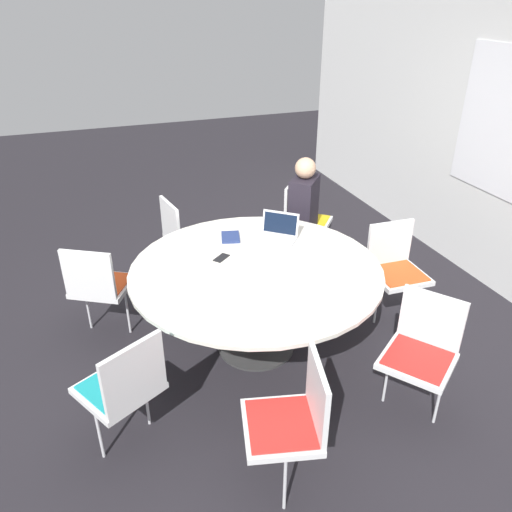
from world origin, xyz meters
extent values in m
plane|color=black|center=(0.00, 0.00, 0.00)|extent=(16.00, 16.00, 0.00)
cylinder|color=#333333|center=(0.00, 0.00, 0.01)|extent=(0.62, 0.62, 0.02)
cylinder|color=#333333|center=(0.00, 0.00, 0.37)|extent=(0.19, 0.19, 0.70)
cylinder|color=silver|center=(0.00, 0.00, 0.73)|extent=(1.91, 1.91, 0.03)
cube|color=silver|center=(-1.20, 1.02, 0.45)|extent=(0.61, 0.60, 0.04)
cube|color=gold|center=(-1.20, 1.02, 0.47)|extent=(0.53, 0.53, 0.01)
cube|color=silver|center=(-1.33, 0.87, 0.67)|extent=(0.34, 0.29, 0.40)
cylinder|color=silver|center=(-1.34, 1.14, 0.21)|extent=(0.02, 0.02, 0.43)
cylinder|color=silver|center=(-1.07, 0.91, 0.21)|extent=(0.02, 0.02, 0.43)
cube|color=silver|center=(-1.26, -0.22, 0.45)|extent=(0.51, 0.49, 0.04)
cube|color=#4C5156|center=(-1.26, -0.22, 0.47)|extent=(0.45, 0.43, 0.01)
cube|color=silver|center=(-1.23, -0.41, 0.67)|extent=(0.42, 0.10, 0.40)
cylinder|color=silver|center=(-1.44, -0.25, 0.21)|extent=(0.02, 0.02, 0.43)
cylinder|color=silver|center=(-1.08, -0.19, 0.21)|extent=(0.02, 0.02, 0.43)
cube|color=silver|center=(-0.64, -1.11, 0.45)|extent=(0.58, 0.59, 0.04)
cube|color=#E04C1E|center=(-0.64, -1.11, 0.47)|extent=(0.51, 0.52, 0.01)
cube|color=silver|center=(-0.48, -1.20, 0.67)|extent=(0.24, 0.38, 0.40)
cylinder|color=silver|center=(-0.74, -1.26, 0.21)|extent=(0.02, 0.02, 0.43)
cylinder|color=silver|center=(-0.55, -0.95, 0.21)|extent=(0.02, 0.02, 0.43)
cube|color=silver|center=(0.62, -1.12, 0.45)|extent=(0.58, 0.59, 0.04)
cube|color=teal|center=(0.62, -1.12, 0.47)|extent=(0.51, 0.52, 0.01)
cube|color=silver|center=(0.79, -1.03, 0.67)|extent=(0.23, 0.38, 0.40)
cylinder|color=silver|center=(0.70, -1.28, 0.21)|extent=(0.02, 0.02, 0.43)
cylinder|color=silver|center=(0.53, -0.96, 0.21)|extent=(0.02, 0.02, 0.43)
cube|color=silver|center=(1.24, -0.30, 0.45)|extent=(0.53, 0.51, 0.04)
cube|color=red|center=(1.24, -0.30, 0.47)|extent=(0.46, 0.45, 0.01)
cube|color=silver|center=(1.29, -0.11, 0.67)|extent=(0.41, 0.13, 0.40)
cylinder|color=silver|center=(1.42, -0.35, 0.21)|extent=(0.02, 0.02, 0.43)
cylinder|color=silver|center=(1.07, -0.26, 0.21)|extent=(0.02, 0.02, 0.43)
cube|color=silver|center=(1.03, 0.75, 0.45)|extent=(0.60, 0.60, 0.04)
cube|color=red|center=(1.03, 0.75, 0.47)|extent=(0.53, 0.53, 0.01)
cube|color=silver|center=(0.92, 0.91, 0.67)|extent=(0.36, 0.27, 0.40)
cylinder|color=silver|center=(1.18, 0.86, 0.21)|extent=(0.02, 0.02, 0.43)
cylinder|color=silver|center=(0.89, 0.65, 0.21)|extent=(0.02, 0.02, 0.43)
cube|color=silver|center=(0.05, 1.28, 0.45)|extent=(0.44, 0.45, 0.04)
cube|color=#E04C1E|center=(0.05, 1.28, 0.47)|extent=(0.38, 0.40, 0.01)
cube|color=silver|center=(-0.15, 1.29, 0.67)|extent=(0.05, 0.42, 0.40)
cylinder|color=silver|center=(0.05, 1.46, 0.21)|extent=(0.02, 0.02, 0.43)
cylinder|color=silver|center=(0.04, 1.10, 0.21)|extent=(0.02, 0.02, 0.43)
cylinder|color=#231E28|center=(-1.02, 1.00, 0.23)|extent=(0.10, 0.10, 0.47)
cylinder|color=#231E28|center=(-0.89, 0.88, 0.23)|extent=(0.10, 0.10, 0.47)
cube|color=#231E28|center=(-1.02, 0.87, 0.74)|extent=(0.42, 0.40, 0.55)
sphere|color=tan|center=(-1.02, 0.87, 1.12)|extent=(0.20, 0.20, 0.20)
cube|color=silver|center=(-0.38, 0.32, 0.76)|extent=(0.36, 0.37, 0.02)
cube|color=silver|center=(-0.45, 0.38, 0.87)|extent=(0.24, 0.27, 0.20)
cube|color=black|center=(-0.45, 0.38, 0.87)|extent=(0.21, 0.24, 0.17)
cube|color=navy|center=(-0.55, -0.03, 0.76)|extent=(0.24, 0.20, 0.02)
cube|color=black|center=(-0.23, -0.20, 0.75)|extent=(0.14, 0.15, 0.01)
camera|label=1|loc=(3.08, -1.12, 2.61)|focal=35.00mm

